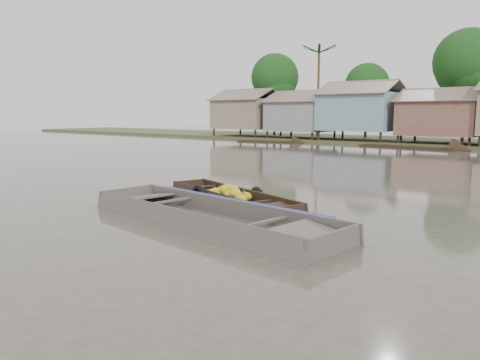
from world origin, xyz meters
The scene contains 3 objects.
ground centered at (0.00, 0.00, 0.00)m, with size 120.00×120.00×0.00m, color #494338.
banana_boat centered at (-1.61, 1.14, 0.14)m, with size 5.47×2.86×0.76m.
viewer_boat centered at (-0.33, -1.08, 0.05)m, with size 7.38×2.67×0.58m.
Camera 1 is at (7.01, -9.05, 2.57)m, focal length 35.00 mm.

